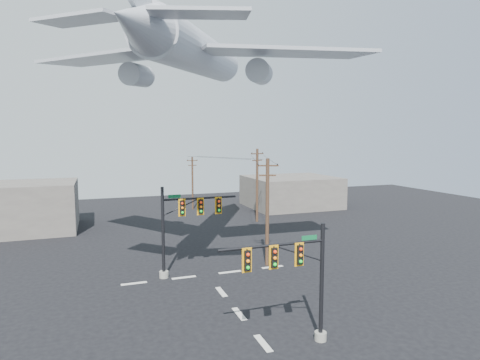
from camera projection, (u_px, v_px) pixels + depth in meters
name	position (u px, v px, depth m)	size (l,w,h in m)	color
ground	(263.00, 343.00, 22.47)	(120.00, 120.00, 0.00)	black
lane_markings	(233.00, 306.00, 27.46)	(14.00, 21.20, 0.01)	beige
signal_mast_near	(298.00, 279.00, 21.86)	(6.40, 0.75, 6.78)	gray
signal_mast_far	(182.00, 226.00, 33.03)	(6.61, 0.83, 7.55)	gray
utility_pole_a	(267.00, 210.00, 35.73)	(1.86, 0.78, 9.67)	#472C1E
utility_pole_b	(257.00, 184.00, 54.56)	(2.00, 0.61, 10.00)	#472C1E
utility_pole_c	(192.00, 182.00, 64.04)	(1.72, 0.37, 8.44)	#472C1E
power_lines	(242.00, 158.00, 50.68)	(8.09, 30.13, 0.61)	black
airliner	(198.00, 54.00, 34.25)	(26.65, 29.11, 8.27)	#A9AEB5
building_right	(291.00, 192.00, 67.04)	(14.00, 12.00, 5.00)	#655F59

